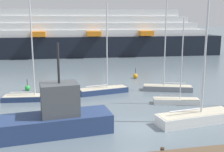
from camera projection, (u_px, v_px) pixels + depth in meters
name	position (u px, v px, depth m)	size (l,w,h in m)	color
ground_plane	(138.00, 128.00, 20.92)	(600.00, 600.00, 0.00)	slate
sailboat_0	(167.00, 86.00, 31.93)	(5.79, 3.06, 11.09)	gray
sailboat_1	(31.00, 96.00, 28.10)	(5.71, 2.15, 10.89)	navy
sailboat_3	(103.00, 89.00, 30.83)	(5.75, 2.54, 9.90)	navy
sailboat_4	(196.00, 116.00, 21.87)	(6.63, 2.56, 11.10)	white
sailboat_5	(176.00, 100.00, 26.93)	(4.56, 2.22, 8.31)	white
fishing_boat_1	(56.00, 117.00, 19.80)	(8.39, 3.49, 6.59)	navy
channel_buoy_1	(28.00, 88.00, 31.96)	(0.63, 0.63, 1.37)	green
channel_buoy_2	(135.00, 76.00, 38.74)	(0.67, 0.67, 1.49)	orange
cruise_ship	(41.00, 35.00, 62.19)	(82.48, 15.70, 14.52)	black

